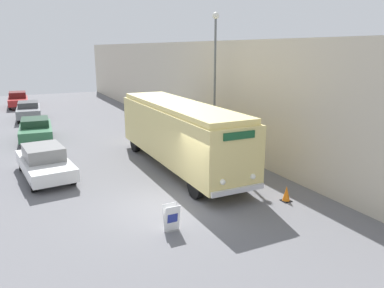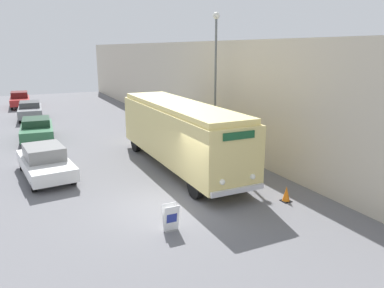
{
  "view_description": "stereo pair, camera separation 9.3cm",
  "coord_description": "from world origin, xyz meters",
  "px_view_note": "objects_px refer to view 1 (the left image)",
  "views": [
    {
      "loc": [
        -4.92,
        -12.22,
        5.83
      ],
      "look_at": [
        1.84,
        1.48,
        1.9
      ],
      "focal_mm": 35.0,
      "sensor_mm": 36.0,
      "label": 1
    },
    {
      "loc": [
        -4.83,
        -12.27,
        5.83
      ],
      "look_at": [
        1.84,
        1.48,
        1.9
      ],
      "focal_mm": 35.0,
      "sensor_mm": 36.0,
      "label": 2
    }
  ],
  "objects_px": {
    "parked_car_mid": "(36,129)",
    "traffic_cone": "(286,194)",
    "sign_board": "(171,218)",
    "parked_car_far": "(29,110)",
    "streetlamp": "(215,67)",
    "parked_car_distant": "(18,99)",
    "vintage_bus": "(179,132)",
    "parked_car_near": "(45,162)"
  },
  "relations": [
    {
      "from": "parked_car_mid",
      "to": "traffic_cone",
      "type": "bearing_deg",
      "value": -57.8
    },
    {
      "from": "sign_board",
      "to": "traffic_cone",
      "type": "bearing_deg",
      "value": 3.06
    },
    {
      "from": "sign_board",
      "to": "parked_car_far",
      "type": "height_order",
      "value": "parked_car_far"
    },
    {
      "from": "sign_board",
      "to": "streetlamp",
      "type": "height_order",
      "value": "streetlamp"
    },
    {
      "from": "streetlamp",
      "to": "parked_car_mid",
      "type": "distance_m",
      "value": 12.46
    },
    {
      "from": "parked_car_distant",
      "to": "traffic_cone",
      "type": "xyz_separation_m",
      "value": [
        8.48,
        -30.78,
        -0.5
      ]
    },
    {
      "from": "sign_board",
      "to": "parked_car_mid",
      "type": "bearing_deg",
      "value": 100.97
    },
    {
      "from": "parked_car_far",
      "to": "parked_car_distant",
      "type": "relative_size",
      "value": 1.01
    },
    {
      "from": "vintage_bus",
      "to": "streetlamp",
      "type": "height_order",
      "value": "streetlamp"
    },
    {
      "from": "parked_car_far",
      "to": "traffic_cone",
      "type": "height_order",
      "value": "parked_car_far"
    },
    {
      "from": "parked_car_distant",
      "to": "parked_car_near",
      "type": "bearing_deg",
      "value": -87.17
    },
    {
      "from": "parked_car_mid",
      "to": "traffic_cone",
      "type": "distance_m",
      "value": 17.07
    },
    {
      "from": "vintage_bus",
      "to": "streetlamp",
      "type": "relative_size",
      "value": 1.4
    },
    {
      "from": "streetlamp",
      "to": "parked_car_near",
      "type": "relative_size",
      "value": 1.58
    },
    {
      "from": "streetlamp",
      "to": "traffic_cone",
      "type": "relative_size",
      "value": 12.41
    },
    {
      "from": "streetlamp",
      "to": "vintage_bus",
      "type": "bearing_deg",
      "value": -150.39
    },
    {
      "from": "traffic_cone",
      "to": "parked_car_distant",
      "type": "bearing_deg",
      "value": 105.4
    },
    {
      "from": "streetlamp",
      "to": "traffic_cone",
      "type": "bearing_deg",
      "value": -96.97
    },
    {
      "from": "parked_car_far",
      "to": "parked_car_distant",
      "type": "distance_m",
      "value": 7.61
    },
    {
      "from": "sign_board",
      "to": "streetlamp",
      "type": "xyz_separation_m",
      "value": [
        5.9,
        7.63,
        4.4
      ]
    },
    {
      "from": "vintage_bus",
      "to": "parked_car_far",
      "type": "distance_m",
      "value": 18.49
    },
    {
      "from": "sign_board",
      "to": "parked_car_near",
      "type": "xyz_separation_m",
      "value": [
        -3.17,
        7.46,
        0.3
      ]
    },
    {
      "from": "parked_car_far",
      "to": "traffic_cone",
      "type": "relative_size",
      "value": 7.75
    },
    {
      "from": "streetlamp",
      "to": "parked_car_mid",
      "type": "bearing_deg",
      "value": 138.93
    },
    {
      "from": "sign_board",
      "to": "parked_car_far",
      "type": "relative_size",
      "value": 0.19
    },
    {
      "from": "streetlamp",
      "to": "parked_car_far",
      "type": "bearing_deg",
      "value": 119.13
    },
    {
      "from": "vintage_bus",
      "to": "sign_board",
      "type": "xyz_separation_m",
      "value": [
        -3.0,
        -5.98,
        -1.42
      ]
    },
    {
      "from": "vintage_bus",
      "to": "traffic_cone",
      "type": "height_order",
      "value": "vintage_bus"
    },
    {
      "from": "vintage_bus",
      "to": "parked_car_near",
      "type": "height_order",
      "value": "vintage_bus"
    },
    {
      "from": "sign_board",
      "to": "parked_car_distant",
      "type": "xyz_separation_m",
      "value": [
        -3.48,
        31.05,
        0.36
      ]
    },
    {
      "from": "parked_car_mid",
      "to": "parked_car_far",
      "type": "xyz_separation_m",
      "value": [
        0.05,
        8.11,
        0.04
      ]
    },
    {
      "from": "parked_car_near",
      "to": "parked_car_far",
      "type": "distance_m",
      "value": 16.01
    },
    {
      "from": "sign_board",
      "to": "parked_car_mid",
      "type": "height_order",
      "value": "parked_car_mid"
    },
    {
      "from": "vintage_bus",
      "to": "parked_car_near",
      "type": "relative_size",
      "value": 2.2
    },
    {
      "from": "parked_car_near",
      "to": "parked_car_far",
      "type": "xyz_separation_m",
      "value": [
        0.24,
        16.0,
        0.05
      ]
    },
    {
      "from": "vintage_bus",
      "to": "parked_car_mid",
      "type": "distance_m",
      "value": 11.17
    },
    {
      "from": "traffic_cone",
      "to": "parked_car_near",
      "type": "bearing_deg",
      "value": 138.61
    },
    {
      "from": "vintage_bus",
      "to": "parked_car_far",
      "type": "height_order",
      "value": "vintage_bus"
    },
    {
      "from": "vintage_bus",
      "to": "sign_board",
      "type": "bearing_deg",
      "value": -116.64
    },
    {
      "from": "parked_car_far",
      "to": "traffic_cone",
      "type": "distance_m",
      "value": 24.52
    },
    {
      "from": "parked_car_near",
      "to": "parked_car_distant",
      "type": "xyz_separation_m",
      "value": [
        -0.32,
        23.59,
        0.06
      ]
    },
    {
      "from": "parked_car_distant",
      "to": "streetlamp",
      "type": "bearing_deg",
      "value": -66.12
    }
  ]
}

